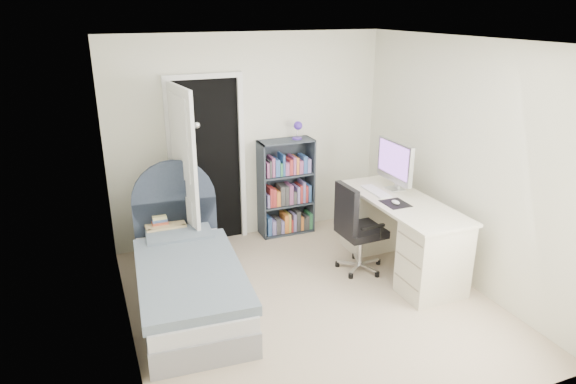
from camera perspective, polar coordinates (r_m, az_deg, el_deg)
name	(u,v)px	position (r m, az deg, el deg)	size (l,w,h in m)	color
room_shell	(312,183)	(4.69, 2.66, 1.02)	(3.50, 3.70, 2.60)	tan
door	(193,169)	(5.90, -10.55, 2.51)	(0.92, 0.83, 2.06)	black
bed	(188,278)	(5.16, -11.02, -9.38)	(1.07, 2.04, 1.22)	gray
nightstand	(164,231)	(5.90, -13.64, -4.25)	(0.43, 0.43, 0.62)	#DABE86
floor_lamp	(197,198)	(6.16, -10.11, -0.63)	(0.22, 0.22, 1.56)	silver
bookcase	(286,191)	(6.51, -0.18, 0.06)	(0.69, 0.29, 1.46)	#333B45
desk	(400,231)	(5.77, 12.36, -4.28)	(0.67, 1.67, 1.37)	beige
office_chair	(355,224)	(5.59, 7.49, -3.58)	(0.52, 0.53, 1.01)	silver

